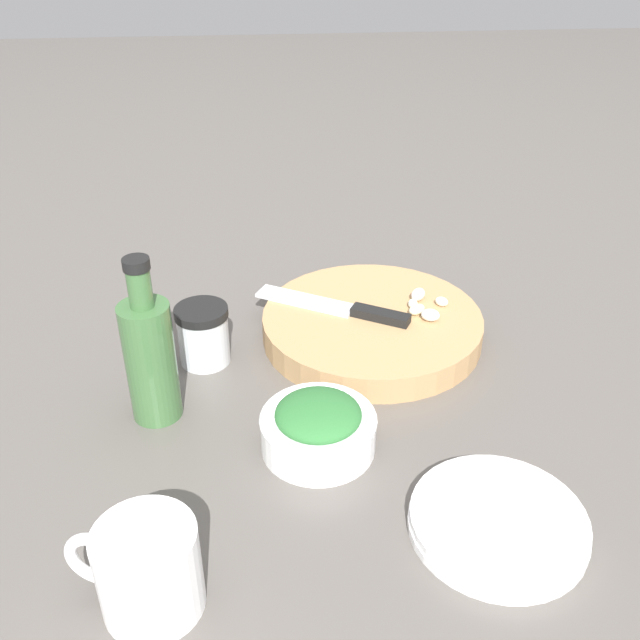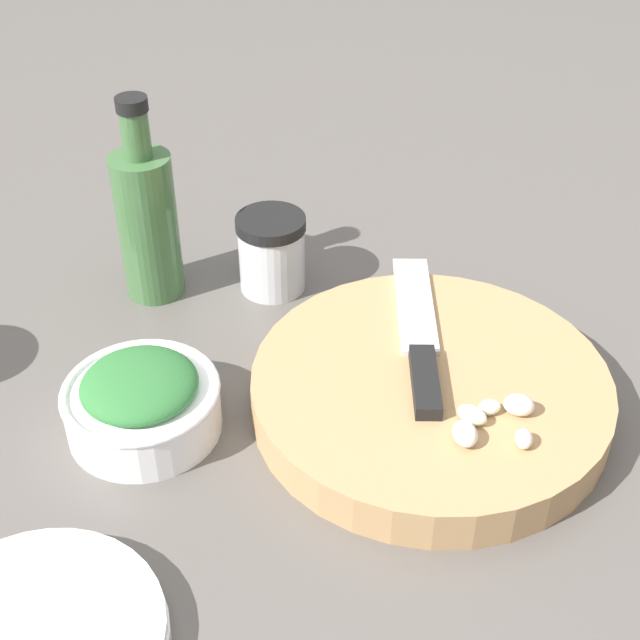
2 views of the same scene
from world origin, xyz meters
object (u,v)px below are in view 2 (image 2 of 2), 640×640
herb_bowl (142,401)px  spice_jar (272,253)px  cutting_board (430,392)px  chef_knife (419,339)px  garlic_cloves (491,419)px  oil_bottle (147,220)px

herb_bowl → spice_jar: size_ratio=1.62×
cutting_board → chef_knife: bearing=69.2°
cutting_board → spice_jar: spice_jar is taller
garlic_cloves → herb_bowl: size_ratio=0.64×
chef_knife → cutting_board: bearing=-81.1°
garlic_cloves → chef_knife: bearing=85.0°
chef_knife → garlic_cloves: bearing=-65.4°
chef_knife → garlic_cloves: 0.12m
chef_knife → herb_bowl: bearing=-163.2°
chef_knife → spice_jar: bearing=134.8°
garlic_cloves → herb_bowl: 0.29m
cutting_board → chef_knife: (0.02, 0.04, 0.02)m
chef_knife → garlic_cloves: garlic_cloves is taller
cutting_board → garlic_cloves: size_ratio=3.63×
oil_bottle → herb_bowl: bearing=-113.1°
chef_knife → oil_bottle: 0.30m
cutting_board → oil_bottle: (-0.15, 0.29, 0.07)m
herb_bowl → spice_jar: bearing=35.7°
cutting_board → oil_bottle: 0.33m
herb_bowl → garlic_cloves: bearing=-36.5°
garlic_cloves → spice_jar: bearing=97.7°
cutting_board → garlic_cloves: 0.08m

